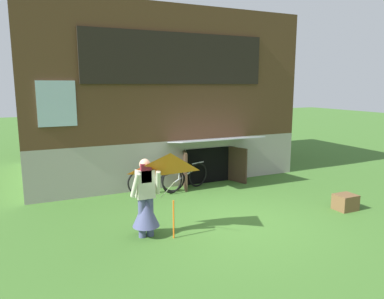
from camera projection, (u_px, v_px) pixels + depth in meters
The scene contains 7 objects.
ground_plane at pixel (232, 221), 7.86m from camera, with size 60.00×60.00×0.00m, color #3D6B28.
log_house at pixel (148, 96), 12.45m from camera, with size 8.11×6.39×5.03m.
person at pixel (146, 205), 6.93m from camera, with size 0.60×0.52×1.53m.
kite at pixel (171, 179), 6.39m from camera, with size 1.17×1.24×1.56m.
bicycle_silver at pixel (185, 177), 10.11m from camera, with size 1.58×0.56×0.75m.
bicycle_black at pixel (157, 181), 9.77m from camera, with size 1.58×0.17×0.72m.
wooden_crate at pixel (345, 202), 8.52m from camera, with size 0.48×0.41×0.37m, color brown.
Camera 1 is at (-3.90, -6.42, 2.89)m, focal length 34.13 mm.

